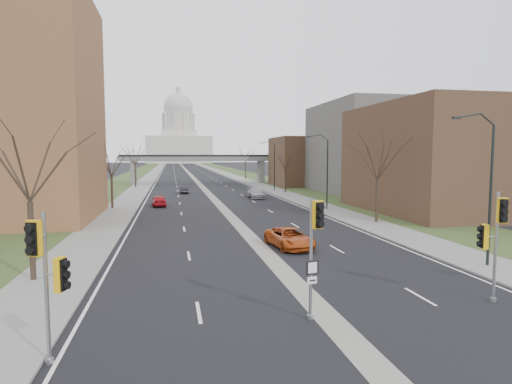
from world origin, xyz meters
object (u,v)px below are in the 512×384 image
object	(u,v)px
car_left_far	(185,190)
car_right_near	(290,238)
signal_pole_left	(47,267)
car_right_mid	(256,193)
signal_pole_median	(315,237)
car_left_near	(159,201)
signal_pole_right	(494,231)

from	to	relation	value
car_left_far	car_right_near	bearing A→B (deg)	100.45
signal_pole_left	car_right_mid	xyz separation A→B (m)	(15.95, 48.50, -2.39)
car_right_near	car_left_far	bearing A→B (deg)	90.28
car_right_mid	signal_pole_median	bearing A→B (deg)	-99.57
signal_pole_median	car_left_near	size ratio (longest dim) A/B	1.14
car_right_near	car_right_mid	distance (m)	33.90
signal_pole_left	signal_pole_right	size ratio (longest dim) A/B	0.98
signal_pole_median	car_right_mid	xyz separation A→B (m)	(6.94, 46.67, -2.59)
signal_pole_median	signal_pole_right	distance (m)	8.26
car_right_near	car_right_mid	size ratio (longest dim) A/B	0.98
signal_pole_right	car_right_near	bearing A→B (deg)	132.51
signal_pole_left	signal_pole_median	size ratio (longest dim) A/B	1.00
signal_pole_left	car_right_mid	size ratio (longest dim) A/B	0.94
signal_pole_right	car_right_near	size ratio (longest dim) A/B	0.98
car_right_near	car_right_mid	bearing A→B (deg)	75.39
signal_pole_right	car_left_near	xyz separation A→B (m)	(-15.17, 38.80, -2.48)
signal_pole_right	car_left_far	world-z (taller)	signal_pole_right
car_left_near	signal_pole_right	bearing A→B (deg)	106.28
car_left_near	car_right_mid	size ratio (longest dim) A/B	0.83
car_right_mid	car_right_near	bearing A→B (deg)	-98.34
car_right_near	car_right_mid	xyz separation A→B (m)	(4.26, 33.63, 0.05)
signal_pole_left	car_right_mid	world-z (taller)	signal_pole_left
signal_pole_left	signal_pole_median	world-z (taller)	signal_pole_left
car_left_far	car_right_near	size ratio (longest dim) A/B	0.76
signal_pole_left	signal_pole_right	bearing A→B (deg)	25.91
signal_pole_left	car_left_near	size ratio (longest dim) A/B	1.14
signal_pole_median	signal_pole_left	bearing A→B (deg)	178.63
signal_pole_median	signal_pole_right	size ratio (longest dim) A/B	0.98
signal_pole_left	car_left_near	bearing A→B (deg)	105.34
signal_pole_right	car_left_near	bearing A→B (deg)	129.94
signal_pole_right	car_left_near	size ratio (longest dim) A/B	1.17
car_left_near	car_right_near	size ratio (longest dim) A/B	0.84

